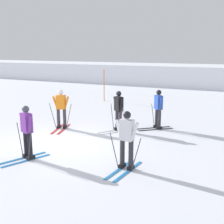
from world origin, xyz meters
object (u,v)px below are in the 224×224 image
Objects in this scene: skier_orange at (61,108)px; skier_black at (118,110)px; skier_purple at (27,131)px; trail_marker_pole at (104,86)px; skier_blue at (158,108)px; skier_white at (127,139)px.

skier_black is (2.41, 0.70, -0.00)m from skier_orange.
skier_orange is at bearing 108.38° from skier_purple.
skier_orange is 7.00m from trail_marker_pole.
trail_marker_pole reaches higher than skier_orange.
skier_black is at bearing 72.52° from skier_purple.
skier_blue is 1.75m from skier_black.
skier_white is at bearing 10.96° from skier_purple.
skier_purple is at bearing -117.58° from skier_blue.
skier_black is 0.82× the size of trail_marker_pole.
skier_purple is 10.55m from trail_marker_pole.
skier_blue is (-0.42, 4.54, -0.00)m from skier_white.
skier_blue is 0.82× the size of trail_marker_pole.
skier_blue is at bearing -44.33° from trail_marker_pole.
skier_orange is at bearing 146.61° from skier_white.
skier_purple is 1.00× the size of skier_orange.
skier_white is 5.07m from skier_orange.
skier_orange is (-3.81, -1.75, 0.00)m from skier_blue.
trail_marker_pole is (-3.82, 6.16, 0.13)m from skier_black.
skier_orange is at bearing -155.30° from skier_blue.
trail_marker_pole is (-2.53, 10.24, 0.13)m from skier_purple.
skier_blue is 4.20m from skier_orange.
skier_purple is (-3.10, -0.60, 0.00)m from skier_white.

